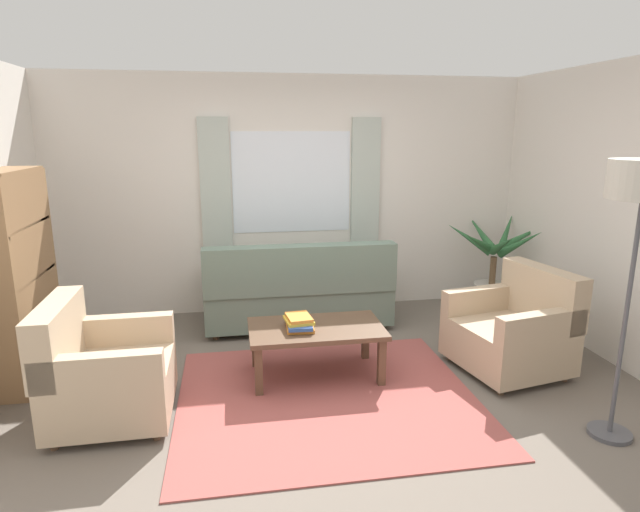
{
  "coord_description": "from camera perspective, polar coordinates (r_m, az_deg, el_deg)",
  "views": [
    {
      "loc": [
        -0.68,
        -3.63,
        2.01
      ],
      "look_at": [
        0.06,
        0.7,
        0.96
      ],
      "focal_mm": 29.66,
      "sensor_mm": 36.0,
      "label": 1
    }
  ],
  "objects": [
    {
      "name": "ground_plane",
      "position": [
        4.21,
        0.8,
        -15.14
      ],
      "size": [
        6.24,
        6.24,
        0.0
      ],
      "primitive_type": "plane",
      "color": "#6B6056"
    },
    {
      "name": "wall_back",
      "position": [
        5.97,
        -3.12,
        6.56
      ],
      "size": [
        5.32,
        0.12,
        2.6
      ],
      "primitive_type": "cube",
      "color": "silver",
      "rests_on": "ground_plane"
    },
    {
      "name": "window_with_curtains",
      "position": [
        5.88,
        -3.04,
        7.92
      ],
      "size": [
        1.98,
        0.07,
        1.4
      ],
      "color": "white"
    },
    {
      "name": "area_rug",
      "position": [
        4.2,
        0.8,
        -15.07
      ],
      "size": [
        2.26,
        2.02,
        0.01
      ],
      "primitive_type": "cube",
      "color": "#9E4C47",
      "rests_on": "ground_plane"
    },
    {
      "name": "couch",
      "position": [
        5.52,
        -2.39,
        -3.92
      ],
      "size": [
        1.9,
        0.82,
        0.92
      ],
      "rotation": [
        0.0,
        0.0,
        3.14
      ],
      "color": "slate",
      "rests_on": "ground_plane"
    },
    {
      "name": "armchair_left",
      "position": [
        4.09,
        -22.43,
        -11.53
      ],
      "size": [
        0.83,
        0.85,
        0.88
      ],
      "rotation": [
        0.0,
        0.0,
        1.58
      ],
      "color": "tan",
      "rests_on": "ground_plane"
    },
    {
      "name": "armchair_right",
      "position": [
        4.83,
        20.22,
        -7.52
      ],
      "size": [
        0.97,
        0.98,
        0.88
      ],
      "rotation": [
        0.0,
        0.0,
        -1.38
      ],
      "color": "tan",
      "rests_on": "ground_plane"
    },
    {
      "name": "coffee_table",
      "position": [
        4.4,
        -0.44,
        -8.31
      ],
      "size": [
        1.1,
        0.64,
        0.44
      ],
      "color": "brown",
      "rests_on": "ground_plane"
    },
    {
      "name": "book_stack_on_table",
      "position": [
        4.33,
        -2.25,
        -7.17
      ],
      "size": [
        0.25,
        0.33,
        0.11
      ],
      "color": "orange",
      "rests_on": "coffee_table"
    },
    {
      "name": "potted_plant",
      "position": [
        6.25,
        18.22,
        -1.48
      ],
      "size": [
        1.17,
        1.21,
        1.11
      ],
      "color": "#B7B2A8",
      "rests_on": "ground_plane"
    },
    {
      "name": "bookshelf",
      "position": [
        4.87,
        -29.42,
        -1.7
      ],
      "size": [
        0.3,
        0.94,
        1.72
      ],
      "rotation": [
        0.0,
        0.0,
        -1.57
      ],
      "color": "olive",
      "rests_on": "ground_plane"
    }
  ]
}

